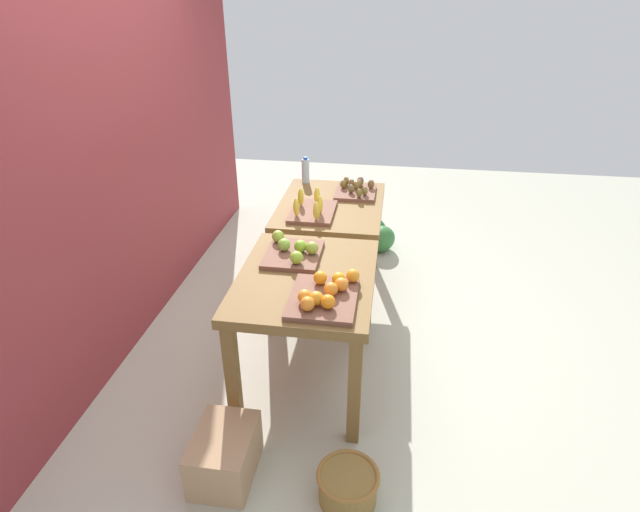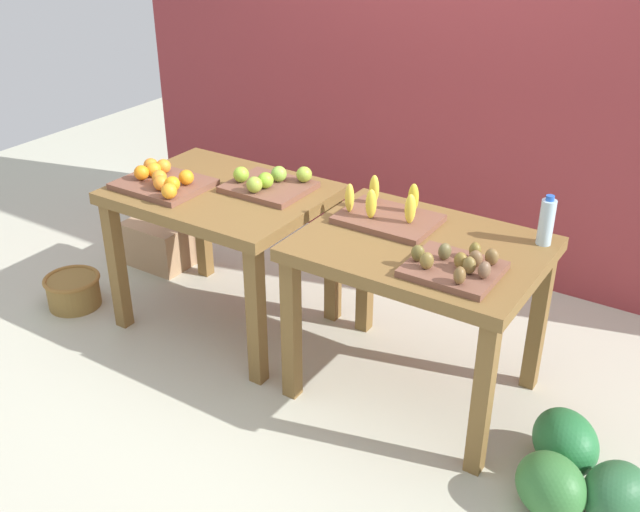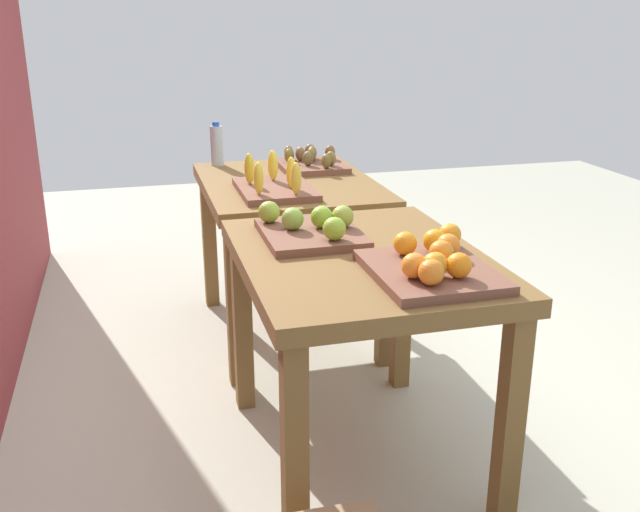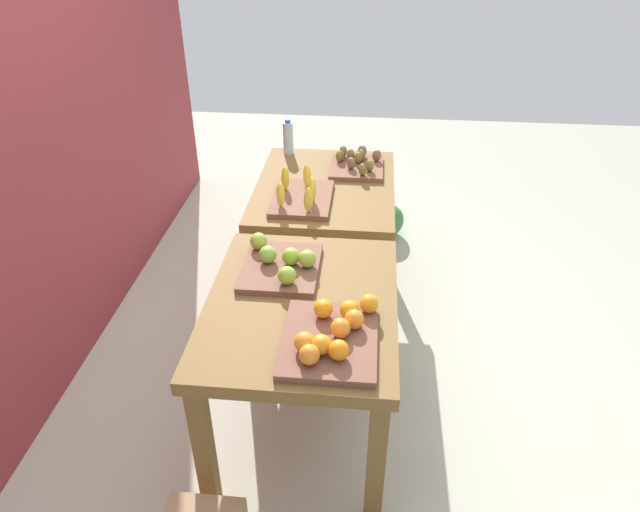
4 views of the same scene
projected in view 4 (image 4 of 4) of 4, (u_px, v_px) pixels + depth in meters
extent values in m
plane|color=beige|center=(316.00, 351.00, 3.31)|extent=(8.00, 8.00, 0.00)
cube|color=maroon|center=(18.00, 83.00, 2.60)|extent=(4.40, 0.12, 3.00)
cube|color=brown|center=(302.00, 306.00, 2.43)|extent=(1.04, 0.80, 0.06)
cube|color=brown|center=(376.00, 464.00, 2.23)|extent=(0.07, 0.07, 0.73)
cube|color=brown|center=(378.00, 316.00, 3.00)|extent=(0.07, 0.07, 0.73)
cube|color=brown|center=(204.00, 451.00, 2.28)|extent=(0.07, 0.07, 0.73)
cube|color=brown|center=(250.00, 308.00, 3.05)|extent=(0.07, 0.07, 0.73)
cube|color=brown|center=(325.00, 189.00, 3.36)|extent=(1.04, 0.80, 0.06)
cube|color=brown|center=(379.00, 293.00, 3.16)|extent=(0.07, 0.07, 0.73)
cube|color=brown|center=(380.00, 213.00, 3.93)|extent=(0.07, 0.07, 0.73)
cube|color=brown|center=(257.00, 286.00, 3.22)|extent=(0.07, 0.07, 0.73)
cube|color=brown|center=(282.00, 209.00, 3.99)|extent=(0.07, 0.07, 0.73)
cube|color=brown|center=(330.00, 341.00, 2.17)|extent=(0.44, 0.36, 0.03)
sphere|color=orange|center=(339.00, 350.00, 2.05)|extent=(0.11, 0.11, 0.08)
sphere|color=orange|center=(341.00, 328.00, 2.16)|extent=(0.09, 0.09, 0.08)
sphere|color=orange|center=(369.00, 303.00, 2.28)|extent=(0.10, 0.10, 0.08)
sphere|color=orange|center=(309.00, 355.00, 2.03)|extent=(0.10, 0.10, 0.08)
sphere|color=orange|center=(304.00, 342.00, 2.09)|extent=(0.11, 0.11, 0.08)
sphere|color=orange|center=(321.00, 345.00, 2.08)|extent=(0.09, 0.09, 0.08)
sphere|color=orange|center=(354.00, 319.00, 2.20)|extent=(0.11, 0.11, 0.08)
sphere|color=orange|center=(349.00, 310.00, 2.25)|extent=(0.10, 0.10, 0.08)
sphere|color=orange|center=(323.00, 309.00, 2.25)|extent=(0.10, 0.10, 0.08)
cube|color=brown|center=(281.00, 268.00, 2.59)|extent=(0.40, 0.34, 0.03)
sphere|color=#95B438|center=(258.00, 241.00, 2.68)|extent=(0.11, 0.11, 0.08)
sphere|color=#91C133|center=(287.00, 275.00, 2.44)|extent=(0.10, 0.10, 0.08)
sphere|color=#94B03A|center=(306.00, 259.00, 2.55)|extent=(0.10, 0.10, 0.08)
sphere|color=#89BA41|center=(268.00, 254.00, 2.58)|extent=(0.10, 0.10, 0.08)
sphere|color=#87BD2E|center=(291.00, 256.00, 2.57)|extent=(0.11, 0.11, 0.08)
cube|color=brown|center=(302.00, 199.00, 3.16)|extent=(0.44, 0.32, 0.03)
ellipsoid|color=yellow|center=(307.00, 176.00, 3.21)|extent=(0.07, 0.06, 0.14)
ellipsoid|color=yellow|center=(308.00, 200.00, 2.96)|extent=(0.06, 0.07, 0.14)
ellipsoid|color=yellow|center=(312.00, 190.00, 3.06)|extent=(0.06, 0.06, 0.14)
ellipsoid|color=yellow|center=(285.00, 178.00, 3.18)|extent=(0.06, 0.06, 0.14)
ellipsoid|color=yellow|center=(281.00, 195.00, 3.01)|extent=(0.06, 0.05, 0.14)
cube|color=brown|center=(357.00, 167.00, 3.51)|extent=(0.36, 0.32, 0.03)
ellipsoid|color=brown|center=(362.00, 151.00, 3.59)|extent=(0.06, 0.07, 0.07)
ellipsoid|color=brown|center=(363.00, 169.00, 3.36)|extent=(0.06, 0.05, 0.07)
ellipsoid|color=brown|center=(358.00, 158.00, 3.51)|extent=(0.06, 0.06, 0.07)
ellipsoid|color=brown|center=(343.00, 151.00, 3.59)|extent=(0.06, 0.05, 0.07)
ellipsoid|color=brown|center=(351.00, 163.00, 3.44)|extent=(0.07, 0.07, 0.07)
ellipsoid|color=olive|center=(370.00, 166.00, 3.41)|extent=(0.07, 0.07, 0.07)
ellipsoid|color=brown|center=(377.00, 156.00, 3.53)|extent=(0.07, 0.07, 0.07)
ellipsoid|color=olive|center=(361.00, 155.00, 3.54)|extent=(0.07, 0.07, 0.07)
ellipsoid|color=brown|center=(351.00, 155.00, 3.55)|extent=(0.07, 0.06, 0.07)
ellipsoid|color=olive|center=(340.00, 156.00, 3.53)|extent=(0.07, 0.07, 0.07)
cylinder|color=silver|center=(288.00, 138.00, 3.68)|extent=(0.06, 0.06, 0.20)
cylinder|color=blue|center=(288.00, 121.00, 3.62)|extent=(0.04, 0.04, 0.02)
ellipsoid|color=#2A6238|center=(373.00, 207.00, 4.53)|extent=(0.31, 0.34, 0.24)
ellipsoid|color=#26723A|center=(350.00, 221.00, 4.33)|extent=(0.40, 0.41, 0.25)
ellipsoid|color=#357537|center=(386.00, 221.00, 4.33)|extent=(0.38, 0.37, 0.25)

